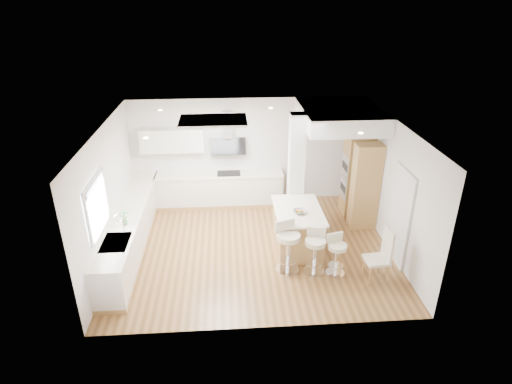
{
  "coord_description": "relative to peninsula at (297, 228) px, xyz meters",
  "views": [
    {
      "loc": [
        -0.53,
        -8.1,
        5.23
      ],
      "look_at": [
        0.08,
        0.4,
        1.2
      ],
      "focal_mm": 30.0,
      "sensor_mm": 36.0,
      "label": 1
    }
  ],
  "objects": [
    {
      "name": "bar_stool_a",
      "position": [
        -0.34,
        -0.86,
        0.14
      ],
      "size": [
        0.63,
        0.63,
        1.09
      ],
      "rotation": [
        0.0,
        0.0,
        0.35
      ],
      "color": "white",
      "rests_on": "ground"
    },
    {
      "name": "bar_stool_b",
      "position": [
        0.2,
        -0.96,
        0.07
      ],
      "size": [
        0.53,
        0.53,
        0.97
      ],
      "rotation": [
        0.0,
        0.0,
        -0.27
      ],
      "color": "white",
      "rests_on": "ground"
    },
    {
      "name": "bar_stool_c",
      "position": [
        0.62,
        -1.05,
        0.02
      ],
      "size": [
        0.47,
        0.47,
        0.88
      ],
      "rotation": [
        0.0,
        0.0,
        0.23
      ],
      "color": "white",
      "rests_on": "ground"
    },
    {
      "name": "doorway_right",
      "position": [
        2.0,
        -0.6,
        0.53
      ],
      "size": [
        0.05,
        1.0,
        2.1
      ],
      "color": "#4E463D",
      "rests_on": "ground"
    },
    {
      "name": "peninsula",
      "position": [
        0.0,
        0.0,
        0.0
      ],
      "size": [
        1.02,
        1.54,
        1.01
      ],
      "rotation": [
        0.0,
        0.0,
        0.0
      ],
      "color": "tan",
      "rests_on": "ground"
    },
    {
      "name": "ceiling",
      "position": [
        -0.97,
        0.0,
        -0.47
      ],
      "size": [
        6.0,
        5.0,
        0.02
      ],
      "primitive_type": "cube",
      "color": "white",
      "rests_on": "ground"
    },
    {
      "name": "counter_back",
      "position": [
        -1.88,
        2.23,
        0.22
      ],
      "size": [
        3.62,
        0.63,
        2.5
      ],
      "color": "tan",
      "rests_on": "ground"
    },
    {
      "name": "soffit",
      "position": [
        1.13,
        1.4,
        2.13
      ],
      "size": [
        1.78,
        2.2,
        0.4
      ],
      "color": "white",
      "rests_on": "ground"
    },
    {
      "name": "window_left",
      "position": [
        -3.92,
        -0.9,
        1.22
      ],
      "size": [
        0.06,
        1.28,
        1.07
      ],
      "color": "white",
      "rests_on": "ground"
    },
    {
      "name": "pillar",
      "position": [
        0.08,
        0.95,
        0.93
      ],
      "size": [
        0.35,
        0.35,
        2.8
      ],
      "color": "silver",
      "rests_on": "ground"
    },
    {
      "name": "wall_back",
      "position": [
        -0.97,
        2.5,
        0.93
      ],
      "size": [
        6.0,
        0.04,
        2.8
      ],
      "primitive_type": "cube",
      "color": "silver",
      "rests_on": "ground"
    },
    {
      "name": "dining_chair",
      "position": [
        1.45,
        -1.3,
        0.13
      ],
      "size": [
        0.48,
        0.48,
        1.12
      ],
      "rotation": [
        0.0,
        0.0,
        0.09
      ],
      "color": "beige",
      "rests_on": "ground"
    },
    {
      "name": "counter_left",
      "position": [
        -3.67,
        0.23,
        -0.01
      ],
      "size": [
        0.63,
        4.5,
        1.35
      ],
      "color": "tan",
      "rests_on": "ground"
    },
    {
      "name": "ground",
      "position": [
        -0.97,
        0.0,
        -0.47
      ],
      "size": [
        6.0,
        6.0,
        0.0
      ],
      "primitive_type": "plane",
      "color": "olive",
      "rests_on": "ground"
    },
    {
      "name": "skylight",
      "position": [
        -1.76,
        0.6,
        2.3
      ],
      "size": [
        4.1,
        2.1,
        0.06
      ],
      "color": "silver",
      "rests_on": "ground"
    },
    {
      "name": "wall_left",
      "position": [
        -3.97,
        0.0,
        0.93
      ],
      "size": [
        0.04,
        5.0,
        2.8
      ],
      "primitive_type": "cube",
      "color": "silver",
      "rests_on": "ground"
    },
    {
      "name": "wall_right",
      "position": [
        2.03,
        0.0,
        0.93
      ],
      "size": [
        0.04,
        5.0,
        2.8
      ],
      "primitive_type": "cube",
      "color": "silver",
      "rests_on": "ground"
    },
    {
      "name": "oven_column",
      "position": [
        1.71,
        1.23,
        0.58
      ],
      "size": [
        0.63,
        1.21,
        2.1
      ],
      "color": "tan",
      "rests_on": "ground"
    }
  ]
}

